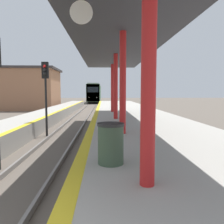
{
  "coord_description": "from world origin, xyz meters",
  "views": [
    {
      "loc": [
        2.19,
        -1.54,
        2.46
      ],
      "look_at": [
        2.84,
        14.55,
        1.02
      ],
      "focal_mm": 35.0,
      "sensor_mm": 36.0,
      "label": 1
    }
  ],
  "objects": [
    {
      "name": "train",
      "position": [
        0.0,
        56.29,
        2.3
      ],
      "size": [
        2.86,
        23.31,
        4.53
      ],
      "color": "black",
      "rests_on": "ground"
    },
    {
      "name": "station_building",
      "position": [
        -11.08,
        30.65,
        2.98
      ],
      "size": [
        13.48,
        6.89,
        5.93
      ],
      "color": "#9E6B4C",
      "rests_on": "ground"
    },
    {
      "name": "station_canopy",
      "position": [
        2.94,
        9.25,
        4.74
      ],
      "size": [
        4.26,
        19.15,
        4.08
      ],
      "color": "red",
      "rests_on": "platform_right"
    },
    {
      "name": "trash_bin",
      "position": [
        2.35,
        3.24,
        1.33
      ],
      "size": [
        0.6,
        0.6,
        0.91
      ],
      "color": "#384C38",
      "rests_on": "platform_right"
    },
    {
      "name": "signal_mid",
      "position": [
        -1.01,
        10.79,
        2.91
      ],
      "size": [
        0.36,
        0.31,
        4.14
      ],
      "color": "black",
      "rests_on": "ground"
    }
  ]
}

